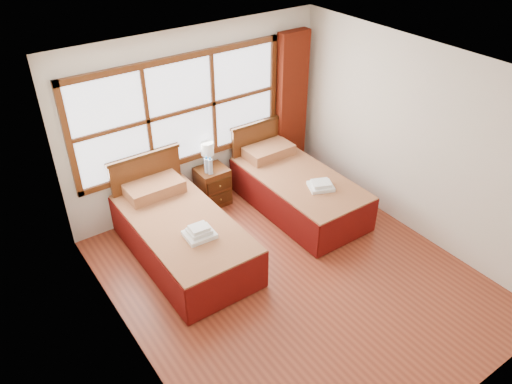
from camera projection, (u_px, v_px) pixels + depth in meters
floor at (293, 278)px, 6.21m from camera, size 4.50×4.50×0.00m
ceiling at (304, 78)px, 4.78m from camera, size 4.50×4.50×0.00m
wall_back at (197, 119)px, 7.03m from camera, size 4.00×0.00×4.00m
wall_left at (127, 260)px, 4.53m from camera, size 0.00×4.50×4.50m
wall_right at (418, 142)px, 6.46m from camera, size 0.00×4.50×4.50m
window at (181, 112)px, 6.78m from camera, size 3.16×0.06×1.56m
curtain at (291, 105)px, 7.78m from camera, size 0.50×0.16×2.30m
bed_left at (181, 234)px, 6.41m from camera, size 1.11×2.16×1.09m
bed_right at (296, 189)px, 7.33m from camera, size 1.08×2.10×1.05m
nightstand at (213, 186)px, 7.44m from camera, size 0.44×0.44×0.59m
towels_left at (199, 232)px, 5.95m from camera, size 0.37×0.33×0.15m
towels_right at (321, 185)px, 6.89m from camera, size 0.42×0.39×0.10m
lamp at (207, 149)px, 7.23m from camera, size 0.19×0.19×0.37m
bottle_near at (207, 165)px, 7.13m from camera, size 0.07×0.07×0.26m
bottle_far at (210, 166)px, 7.10m from camera, size 0.07×0.07×0.27m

